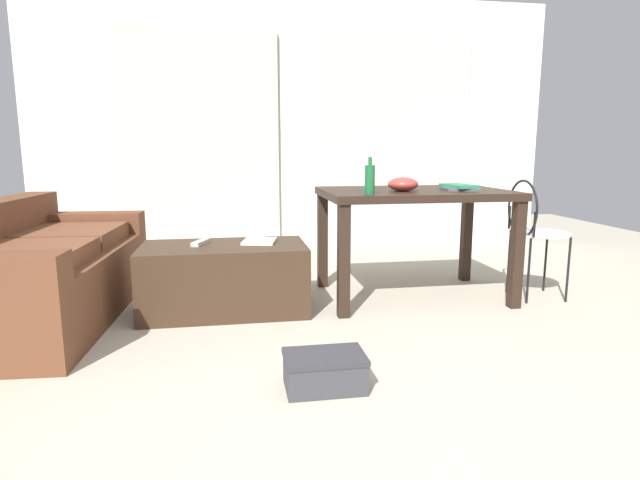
{
  "coord_description": "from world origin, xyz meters",
  "views": [
    {
      "loc": [
        -0.71,
        -1.76,
        1.03
      ],
      "look_at": [
        -0.11,
        1.68,
        0.41
      ],
      "focal_mm": 29.19,
      "sensor_mm": 36.0,
      "label": 1
    }
  ],
  "objects_px": {
    "couch": "(38,273)",
    "coffee_table": "(225,278)",
    "bottle_near": "(370,179)",
    "shoebox": "(325,371)",
    "wire_chair": "(531,225)",
    "book_stack": "(459,187)",
    "bowl": "(403,184)",
    "tv_remote_primary": "(201,243)",
    "craft_table": "(414,205)",
    "magazine": "(259,241)"
  },
  "relations": [
    {
      "from": "craft_table",
      "to": "magazine",
      "type": "xyz_separation_m",
      "value": [
        -1.06,
        -0.07,
        -0.21
      ]
    },
    {
      "from": "coffee_table",
      "to": "tv_remote_primary",
      "type": "height_order",
      "value": "tv_remote_primary"
    },
    {
      "from": "bottle_near",
      "to": "bowl",
      "type": "bearing_deg",
      "value": 36.82
    },
    {
      "from": "tv_remote_primary",
      "to": "book_stack",
      "type": "bearing_deg",
      "value": 20.96
    },
    {
      "from": "coffee_table",
      "to": "craft_table",
      "type": "height_order",
      "value": "craft_table"
    },
    {
      "from": "couch",
      "to": "wire_chair",
      "type": "distance_m",
      "value": 3.19
    },
    {
      "from": "tv_remote_primary",
      "to": "shoebox",
      "type": "xyz_separation_m",
      "value": [
        0.57,
        -1.22,
        -0.36
      ]
    },
    {
      "from": "bottle_near",
      "to": "magazine",
      "type": "bearing_deg",
      "value": 159.38
    },
    {
      "from": "couch",
      "to": "bowl",
      "type": "bearing_deg",
      "value": -0.23
    },
    {
      "from": "bottle_near",
      "to": "wire_chair",
      "type": "bearing_deg",
      "value": 7.5
    },
    {
      "from": "bowl",
      "to": "coffee_table",
      "type": "bearing_deg",
      "value": -179.32
    },
    {
      "from": "shoebox",
      "to": "book_stack",
      "type": "bearing_deg",
      "value": 46.62
    },
    {
      "from": "wire_chair",
      "to": "shoebox",
      "type": "bearing_deg",
      "value": -145.31
    },
    {
      "from": "wire_chair",
      "to": "bowl",
      "type": "distance_m",
      "value": 0.95
    },
    {
      "from": "bowl",
      "to": "craft_table",
      "type": "bearing_deg",
      "value": 41.91
    },
    {
      "from": "couch",
      "to": "magazine",
      "type": "distance_m",
      "value": 1.34
    },
    {
      "from": "bottle_near",
      "to": "bowl",
      "type": "distance_m",
      "value": 0.36
    },
    {
      "from": "craft_table",
      "to": "wire_chair",
      "type": "bearing_deg",
      "value": -11.63
    },
    {
      "from": "bottle_near",
      "to": "craft_table",
      "type": "bearing_deg",
      "value": 38.4
    },
    {
      "from": "coffee_table",
      "to": "craft_table",
      "type": "relative_size",
      "value": 0.83
    },
    {
      "from": "bottle_near",
      "to": "shoebox",
      "type": "height_order",
      "value": "bottle_near"
    },
    {
      "from": "bottle_near",
      "to": "bowl",
      "type": "height_order",
      "value": "bottle_near"
    },
    {
      "from": "bowl",
      "to": "tv_remote_primary",
      "type": "xyz_separation_m",
      "value": [
        -1.31,
        0.03,
        -0.35
      ]
    },
    {
      "from": "craft_table",
      "to": "shoebox",
      "type": "distance_m",
      "value": 1.66
    },
    {
      "from": "tv_remote_primary",
      "to": "magazine",
      "type": "height_order",
      "value": "tv_remote_primary"
    },
    {
      "from": "bottle_near",
      "to": "tv_remote_primary",
      "type": "height_order",
      "value": "bottle_near"
    },
    {
      "from": "coffee_table",
      "to": "wire_chair",
      "type": "distance_m",
      "value": 2.1
    },
    {
      "from": "craft_table",
      "to": "coffee_table",
      "type": "bearing_deg",
      "value": -174.65
    },
    {
      "from": "craft_table",
      "to": "couch",
      "type": "bearing_deg",
      "value": -177.67
    },
    {
      "from": "book_stack",
      "to": "shoebox",
      "type": "distance_m",
      "value": 1.8
    },
    {
      "from": "couch",
      "to": "coffee_table",
      "type": "distance_m",
      "value": 1.11
    },
    {
      "from": "couch",
      "to": "magazine",
      "type": "relative_size",
      "value": 8.01
    },
    {
      "from": "wire_chair",
      "to": "bowl",
      "type": "height_order",
      "value": "bowl"
    },
    {
      "from": "wire_chair",
      "to": "shoebox",
      "type": "height_order",
      "value": "wire_chair"
    },
    {
      "from": "bowl",
      "to": "tv_remote_primary",
      "type": "distance_m",
      "value": 1.36
    },
    {
      "from": "bowl",
      "to": "shoebox",
      "type": "height_order",
      "value": "bowl"
    },
    {
      "from": "coffee_table",
      "to": "magazine",
      "type": "distance_m",
      "value": 0.32
    },
    {
      "from": "craft_table",
      "to": "tv_remote_primary",
      "type": "distance_m",
      "value": 1.45
    },
    {
      "from": "couch",
      "to": "magazine",
      "type": "bearing_deg",
      "value": 1.15
    },
    {
      "from": "coffee_table",
      "to": "bowl",
      "type": "xyz_separation_m",
      "value": [
        1.17,
        0.01,
        0.58
      ]
    },
    {
      "from": "tv_remote_primary",
      "to": "shoebox",
      "type": "bearing_deg",
      "value": -43.37
    },
    {
      "from": "craft_table",
      "to": "book_stack",
      "type": "relative_size",
      "value": 4.42
    },
    {
      "from": "couch",
      "to": "bottle_near",
      "type": "distance_m",
      "value": 2.08
    },
    {
      "from": "book_stack",
      "to": "magazine",
      "type": "xyz_separation_m",
      "value": [
        -1.34,
        0.02,
        -0.33
      ]
    },
    {
      "from": "bowl",
      "to": "couch",
      "type": "bearing_deg",
      "value": 179.77
    },
    {
      "from": "bottle_near",
      "to": "magazine",
      "type": "relative_size",
      "value": 1.02
    },
    {
      "from": "magazine",
      "to": "couch",
      "type": "bearing_deg",
      "value": -166.47
    },
    {
      "from": "tv_remote_primary",
      "to": "coffee_table",
      "type": "bearing_deg",
      "value": 5.35
    },
    {
      "from": "craft_table",
      "to": "shoebox",
      "type": "relative_size",
      "value": 3.56
    },
    {
      "from": "book_stack",
      "to": "shoebox",
      "type": "bearing_deg",
      "value": -133.38
    }
  ]
}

